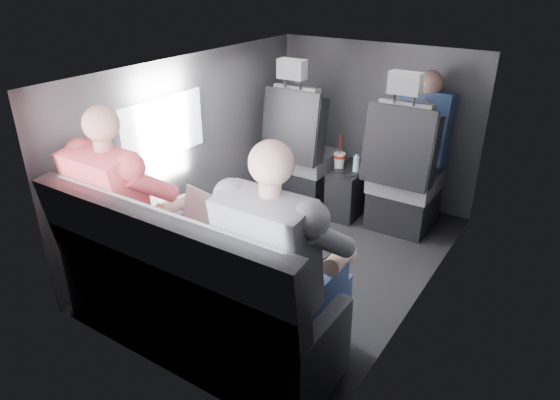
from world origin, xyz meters
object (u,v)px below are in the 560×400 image
Objects in this scene: front_seat_right at (403,182)px; laptop_white at (145,202)px; center_console at (350,190)px; passenger_rear_left at (130,210)px; water_bottle at (356,164)px; passenger_front_right at (424,131)px; front_seat_left at (302,159)px; laptop_silver at (220,224)px; rear_bench at (192,298)px; soda_cup at (339,160)px; laptop_black at (299,247)px; passenger_rear_right at (284,264)px.

laptop_white is at bearing -121.51° from front_seat_right.
center_console is 1.97m from passenger_rear_left.
passenger_front_right reaches higher than water_bottle.
front_seat_left reaches higher than water_bottle.
front_seat_right reaches higher than passenger_front_right.
laptop_white is (-0.12, -1.66, 0.23)m from front_seat_left.
laptop_white is 0.57m from laptop_silver.
rear_bench is (0.45, -1.90, -0.09)m from front_seat_left.
laptop_white is (-0.48, -1.64, 0.16)m from soda_cup.
passenger_rear_left is (0.05, -0.15, 0.02)m from laptop_white.
passenger_rear_left reaches higher than laptop_silver.
passenger_front_right is at bearing 61.22° from laptop_white.
water_bottle is 1.63m from laptop_silver.
laptop_black is at bearing -90.11° from passenger_front_right.
passenger_rear_right is at bearing -87.62° from front_seat_right.
soda_cup is at bearing 108.92° from passenger_rear_right.
rear_bench is 5.60× the size of soda_cup.
front_seat_left is at bearing 87.83° from passenger_rear_left.
rear_bench reaches higher than laptop_black.
laptop_white is 1.05m from laptop_black.
center_console is at bearing 106.31° from laptop_black.
rear_bench is (-0.00, -1.94, 0.11)m from center_console.
rear_bench is 0.63m from passenger_rear_left.
front_seat_right reaches higher than laptop_black.
front_seat_left is 0.98× the size of passenger_rear_right.
laptop_black is (0.42, -1.59, 0.16)m from water_bottle.
center_console is 1.27× the size of laptop_black.
center_console is at bearing 174.93° from front_seat_right.
soda_cup is 1.71m from laptop_white.
front_seat_right is at bearing 0.00° from front_seat_left.
front_seat_right is 2.64× the size of center_console.
passenger_front_right is (0.49, 0.22, 0.55)m from center_console.
laptop_black is 0.29× the size of passenger_rear_right.
laptop_black is at bearing 4.07° from laptop_silver.
laptop_white is 0.80× the size of laptop_black.
front_seat_right is 0.43m from passenger_front_right.
front_seat_left reaches higher than soda_cup.
soda_cup is (-0.09, -0.06, 0.27)m from center_console.
water_bottle is 0.36× the size of laptop_silver.
front_seat_left reaches higher than laptop_black.
passenger_rear_right is at bearing -75.53° from water_bottle.
soda_cup is 1.64m from laptop_silver.
laptop_white reaches higher than water_bottle.
laptop_silver is (0.57, 0.01, 0.01)m from laptop_white.
front_seat_left is 1.68m from laptop_white.
front_seat_right is at bearing 91.16° from laptop_black.
center_console is 1.14× the size of laptop_silver.
water_bottle is (-0.39, -0.02, 0.07)m from front_seat_right.
passenger_front_right is (0.58, 0.27, 0.28)m from soda_cup.
passenger_rear_left is at bearing -118.18° from front_seat_right.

